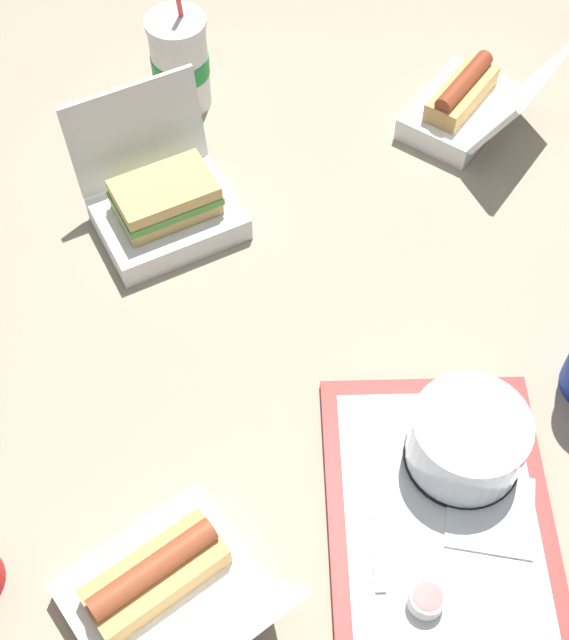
% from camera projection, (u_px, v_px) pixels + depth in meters
% --- Properties ---
extents(ground_plane, '(3.20, 3.20, 0.00)m').
position_uv_depth(ground_plane, '(325.00, 324.00, 1.19)').
color(ground_plane, gray).
extents(food_tray, '(0.41, 0.32, 0.01)m').
position_uv_depth(food_tray, '(440.00, 518.00, 1.03)').
color(food_tray, red).
rests_on(food_tray, ground_plane).
extents(cake_container, '(0.14, 0.14, 0.09)m').
position_uv_depth(cake_container, '(467.00, 441.00, 1.03)').
color(cake_container, black).
rests_on(cake_container, food_tray).
extents(ketchup_cup, '(0.04, 0.04, 0.02)m').
position_uv_depth(ketchup_cup, '(427.00, 599.00, 0.96)').
color(ketchup_cup, white).
rests_on(ketchup_cup, food_tray).
extents(napkin_stack, '(0.10, 0.10, 0.00)m').
position_uv_depth(napkin_stack, '(490.00, 512.00, 1.02)').
color(napkin_stack, white).
rests_on(napkin_stack, food_tray).
extents(plastic_fork, '(0.11, 0.03, 0.00)m').
position_uv_depth(plastic_fork, '(377.00, 544.00, 1.00)').
color(plastic_fork, white).
rests_on(plastic_fork, food_tray).
extents(clamshell_hotdog_back, '(0.25, 0.25, 0.15)m').
position_uv_depth(clamshell_hotdog_back, '(466.00, 105.00, 1.38)').
color(clamshell_hotdog_back, white).
rests_on(clamshell_hotdog_back, ground_plane).
extents(clamshell_sandwich_left, '(0.26, 0.26, 0.18)m').
position_uv_depth(clamshell_sandwich_left, '(164.00, 203.00, 1.26)').
color(clamshell_sandwich_left, white).
rests_on(clamshell_sandwich_left, ground_plane).
extents(clamshell_hotdog_right, '(0.29, 0.29, 0.17)m').
position_uv_depth(clamshell_hotdog_right, '(164.00, 591.00, 0.95)').
color(clamshell_hotdog_right, white).
rests_on(clamshell_hotdog_right, ground_plane).
extents(soda_cup_back, '(0.09, 0.09, 0.22)m').
position_uv_depth(soda_cup_back, '(180.00, 63.00, 1.38)').
color(soda_cup_back, white).
rests_on(soda_cup_back, ground_plane).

